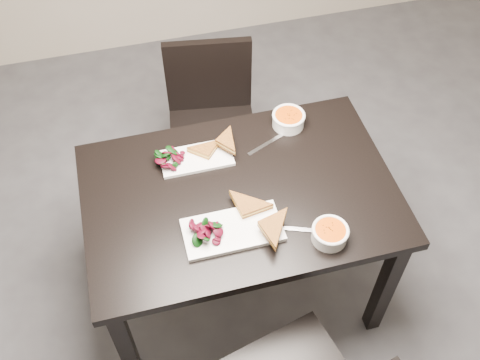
# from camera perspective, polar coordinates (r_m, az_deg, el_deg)

# --- Properties ---
(room_shell) EXTENTS (5.02, 5.02, 2.81)m
(room_shell) POSITION_cam_1_polar(r_m,az_deg,el_deg) (1.04, 5.31, 14.88)
(room_shell) COLOR beige
(room_shell) RESTS_ON ground
(table) EXTENTS (1.20, 0.80, 0.75)m
(table) POSITION_cam_1_polar(r_m,az_deg,el_deg) (2.22, -0.00, -2.74)
(table) COLOR black
(table) RESTS_ON ground
(chair_far) EXTENTS (0.48, 0.48, 0.85)m
(chair_far) POSITION_cam_1_polar(r_m,az_deg,el_deg) (2.80, -2.93, 6.56)
(chair_far) COLOR black
(chair_far) RESTS_ON ground
(plate_near) EXTENTS (0.36, 0.18, 0.02)m
(plate_near) POSITION_cam_1_polar(r_m,az_deg,el_deg) (2.03, -0.76, -5.14)
(plate_near) COLOR white
(plate_near) RESTS_ON table
(sandwich_near) EXTENTS (0.20, 0.16, 0.06)m
(sandwich_near) POSITION_cam_1_polar(r_m,az_deg,el_deg) (2.01, 0.92, -3.80)
(sandwich_near) COLOR #A76823
(sandwich_near) RESTS_ON plate_near
(salad_near) EXTENTS (0.11, 0.10, 0.05)m
(salad_near) POSITION_cam_1_polar(r_m,az_deg,el_deg) (1.99, -3.58, -5.19)
(salad_near) COLOR black
(salad_near) RESTS_ON plate_near
(soup_bowl_near) EXTENTS (0.13, 0.13, 0.06)m
(soup_bowl_near) POSITION_cam_1_polar(r_m,az_deg,el_deg) (2.02, 9.17, -5.38)
(soup_bowl_near) COLOR white
(soup_bowl_near) RESTS_ON table
(cutlery_near) EXTENTS (0.17, 0.08, 0.00)m
(cutlery_near) POSITION_cam_1_polar(r_m,az_deg,el_deg) (2.05, 5.85, -5.02)
(cutlery_near) COLOR silver
(cutlery_near) RESTS_ON table
(plate_far) EXTENTS (0.29, 0.14, 0.01)m
(plate_far) POSITION_cam_1_polar(r_m,az_deg,el_deg) (2.25, -4.47, 2.24)
(plate_far) COLOR white
(plate_far) RESTS_ON table
(sandwich_far) EXTENTS (0.18, 0.18, 0.05)m
(sandwich_far) POSITION_cam_1_polar(r_m,az_deg,el_deg) (2.22, -2.80, 2.80)
(sandwich_far) COLOR #A76823
(sandwich_far) RESTS_ON plate_far
(salad_far) EXTENTS (0.09, 0.08, 0.04)m
(salad_far) POSITION_cam_1_polar(r_m,az_deg,el_deg) (2.22, -7.03, 2.20)
(salad_far) COLOR black
(salad_far) RESTS_ON plate_far
(soup_bowl_far) EXTENTS (0.14, 0.14, 0.06)m
(soup_bowl_far) POSITION_cam_1_polar(r_m,az_deg,el_deg) (2.36, 4.97, 6.24)
(soup_bowl_far) COLOR white
(soup_bowl_far) RESTS_ON table
(cutlery_far) EXTENTS (0.17, 0.09, 0.00)m
(cutlery_far) POSITION_cam_1_polar(r_m,az_deg,el_deg) (2.30, 2.63, 3.64)
(cutlery_far) COLOR silver
(cutlery_far) RESTS_ON table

